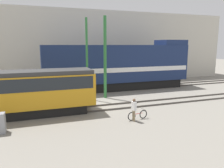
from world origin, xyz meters
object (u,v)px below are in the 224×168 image
(utility_pole_center, at_px, (87,60))
(utility_pole_right, at_px, (105,58))
(person, at_px, (134,108))
(streetcar, at_px, (19,91))
(bicycle, at_px, (138,115))
(freight_locomotive, at_px, (119,66))

(utility_pole_center, relative_size, utility_pole_right, 0.97)
(person, relative_size, utility_pole_center, 0.21)
(streetcar, height_order, person, streetcar)
(streetcar, relative_size, person, 6.72)
(utility_pole_center, bearing_deg, utility_pole_right, 0.00)
(person, relative_size, utility_pole_right, 0.20)
(bicycle, distance_m, person, 0.78)
(person, bearing_deg, bicycle, 27.95)
(freight_locomotive, bearing_deg, utility_pole_right, -128.82)
(person, distance_m, utility_pole_center, 7.77)
(person, height_order, utility_pole_right, utility_pole_right)
(utility_pole_center, height_order, utility_pole_right, utility_pole_right)
(streetcar, relative_size, bicycle, 6.70)
(streetcar, bearing_deg, utility_pole_right, 24.61)
(person, bearing_deg, utility_pole_center, 102.42)
(bicycle, distance_m, utility_pole_center, 7.93)
(freight_locomotive, xyz_separation_m, utility_pole_center, (-4.55, -3.45, 1.10))
(streetcar, height_order, utility_pole_right, utility_pole_right)
(freight_locomotive, height_order, person, freight_locomotive)
(streetcar, distance_m, utility_pole_right, 8.53)
(bicycle, xyz_separation_m, person, (-0.39, -0.21, 0.64))
(freight_locomotive, relative_size, utility_pole_right, 2.16)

